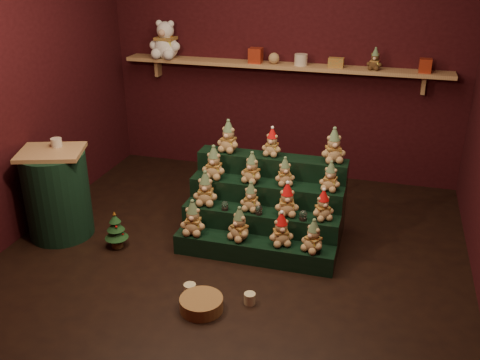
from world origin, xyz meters
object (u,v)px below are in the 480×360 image
(white_bear, at_px, (165,34))
(mug_right, at_px, (250,299))
(snow_globe_b, at_px, (259,210))
(mug_left, at_px, (190,290))
(riser_tier_front, at_px, (254,250))
(snow_globe_a, at_px, (225,206))
(brown_bear, at_px, (375,59))
(side_table, at_px, (57,194))
(mini_christmas_tree, at_px, (116,230))
(wicker_basket, at_px, (201,304))
(snow_globe_c, at_px, (303,215))

(white_bear, bearing_deg, mug_right, -52.95)
(snow_globe_b, height_order, mug_left, snow_globe_b)
(mug_right, bearing_deg, riser_tier_front, 102.09)
(mug_left, bearing_deg, snow_globe_b, 66.54)
(white_bear, bearing_deg, riser_tier_front, -47.34)
(snow_globe_a, relative_size, mug_left, 0.86)
(mug_right, xyz_separation_m, brown_bear, (0.66, 2.46, 1.39))
(side_table, height_order, mini_christmas_tree, side_table)
(side_table, bearing_deg, wicker_basket, -42.51)
(side_table, bearing_deg, snow_globe_a, -10.68)
(riser_tier_front, height_order, mini_christmas_tree, mini_christmas_tree)
(snow_globe_b, bearing_deg, brown_bear, 64.80)
(riser_tier_front, distance_m, mug_left, 0.73)
(mug_left, xyz_separation_m, white_bear, (-1.18, 2.49, 1.53))
(snow_globe_a, height_order, snow_globe_b, snow_globe_b)
(mug_left, height_order, wicker_basket, wicker_basket)
(snow_globe_b, xyz_separation_m, wicker_basket, (-0.20, -0.95, -0.35))
(riser_tier_front, distance_m, brown_bear, 2.42)
(snow_globe_c, height_order, mug_right, snow_globe_c)
(snow_globe_a, xyz_separation_m, snow_globe_b, (0.31, 0.00, 0.00))
(riser_tier_front, distance_m, wicker_basket, 0.81)
(riser_tier_front, distance_m, white_bear, 2.82)
(side_table, relative_size, mug_left, 8.76)
(snow_globe_c, xyz_separation_m, mini_christmas_tree, (-1.63, -0.30, -0.23))
(snow_globe_a, distance_m, mini_christmas_tree, 1.00)
(mug_right, relative_size, wicker_basket, 0.27)
(snow_globe_b, distance_m, side_table, 1.87)
(snow_globe_b, height_order, snow_globe_c, snow_globe_c)
(mug_left, relative_size, wicker_basket, 0.29)
(snow_globe_b, relative_size, white_bear, 0.16)
(snow_globe_a, distance_m, mug_left, 0.87)
(white_bear, bearing_deg, brown_bear, 3.08)
(mug_right, bearing_deg, snow_globe_b, 99.51)
(riser_tier_front, xyz_separation_m, white_bear, (-1.53, 1.85, 1.49))
(mug_right, bearing_deg, side_table, 164.39)
(mug_right, relative_size, white_bear, 0.17)
(side_table, distance_m, white_bear, 2.26)
(mini_christmas_tree, bearing_deg, brown_bear, 44.26)
(mug_left, distance_m, wicker_basket, 0.21)
(wicker_basket, xyz_separation_m, brown_bear, (0.99, 2.64, 1.38))
(snow_globe_a, distance_m, snow_globe_c, 0.70)
(side_table, height_order, brown_bear, brown_bear)
(mini_christmas_tree, bearing_deg, snow_globe_a, 17.59)
(snow_globe_a, distance_m, wicker_basket, 1.02)
(side_table, bearing_deg, snow_globe_b, -12.01)
(brown_bear, bearing_deg, snow_globe_a, -115.26)
(snow_globe_c, bearing_deg, brown_bear, 76.49)
(riser_tier_front, height_order, snow_globe_c, snow_globe_c)
(snow_globe_c, distance_m, white_bear, 2.81)
(riser_tier_front, bearing_deg, white_bear, 129.58)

